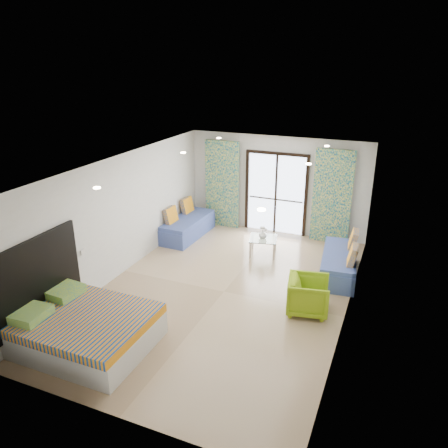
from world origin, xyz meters
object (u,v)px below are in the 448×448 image
at_px(daybed_right, 340,263).
at_px(coffee_table, 263,240).
at_px(daybed_left, 187,226).
at_px(bed, 86,329).
at_px(armchair, 308,294).

xyz_separation_m(daybed_right, coffee_table, (-1.94, 0.39, 0.10)).
distance_m(daybed_left, coffee_table, 2.32).
relative_size(bed, daybed_right, 1.08).
bearing_deg(coffee_table, armchair, -53.54).
distance_m(bed, armchair, 4.13).
relative_size(daybed_left, armchair, 2.45).
relative_size(daybed_right, armchair, 2.51).
height_order(daybed_right, armchair, daybed_right).
distance_m(daybed_left, armchair, 4.66).
distance_m(coffee_table, armchair, 2.72).
bearing_deg(armchair, bed, 116.53).
height_order(bed, daybed_right, daybed_right).
height_order(daybed_left, armchair, daybed_left).
bearing_deg(daybed_left, daybed_right, -7.97).
relative_size(daybed_left, coffee_table, 2.41).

